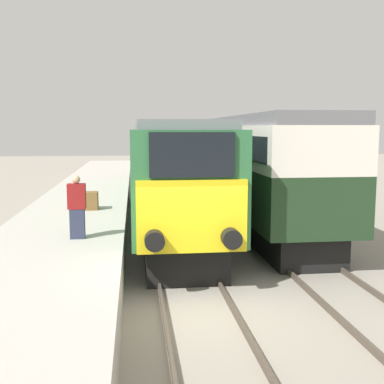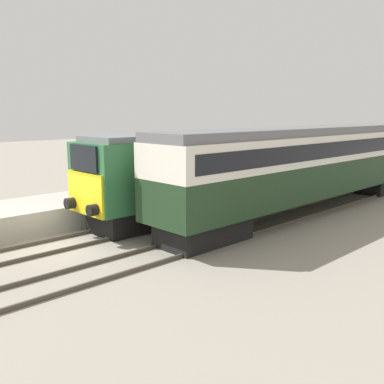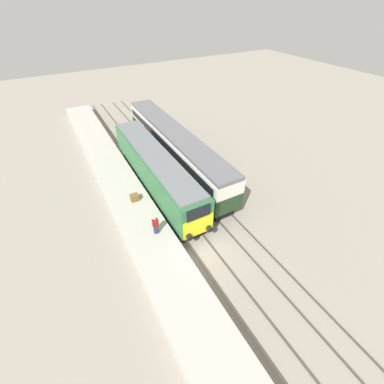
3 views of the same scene
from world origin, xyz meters
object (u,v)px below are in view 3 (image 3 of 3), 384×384
object	(u,v)px
luggage_crate	(135,197)
locomotive	(156,169)
passenger_carriage	(175,145)
person_on_platform	(156,225)

from	to	relation	value
luggage_crate	locomotive	bearing A→B (deg)	33.47
passenger_carriage	luggage_crate	distance (m)	7.95
locomotive	person_on_platform	size ratio (longest dim) A/B	10.33
luggage_crate	passenger_carriage	bearing A→B (deg)	37.04
locomotive	passenger_carriage	world-z (taller)	passenger_carriage
passenger_carriage	luggage_crate	bearing A→B (deg)	-142.96
passenger_carriage	luggage_crate	world-z (taller)	passenger_carriage
locomotive	luggage_crate	bearing A→B (deg)	-146.53
locomotive	person_on_platform	distance (m)	6.90
person_on_platform	locomotive	bearing A→B (deg)	66.95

